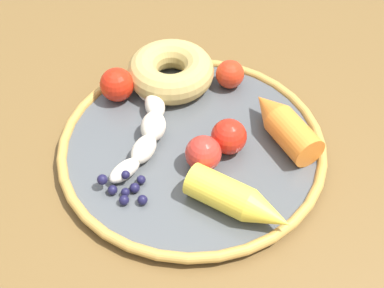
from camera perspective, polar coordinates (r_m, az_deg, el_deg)
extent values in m
cube|color=brown|center=(0.65, 2.03, -0.12)|extent=(1.10, 0.99, 0.03)
cube|color=brown|center=(1.35, -10.56, 8.22)|extent=(0.05, 0.05, 0.70)
cylinder|color=#494D4F|center=(0.62, 0.00, -0.38)|extent=(0.31, 0.31, 0.01)
torus|color=#BB8D3F|center=(0.61, 0.00, 0.00)|extent=(0.32, 0.32, 0.01)
ellipsoid|color=beige|center=(0.58, -7.53, -2.94)|extent=(0.03, 0.05, 0.02)
ellipsoid|color=beige|center=(0.59, -5.41, -0.58)|extent=(0.03, 0.04, 0.02)
ellipsoid|color=beige|center=(0.61, -4.34, 1.97)|extent=(0.04, 0.05, 0.03)
ellipsoid|color=beige|center=(0.64, -4.33, 4.08)|extent=(0.05, 0.05, 0.02)
ellipsoid|color=beige|center=(0.67, -5.27, 5.87)|extent=(0.05, 0.04, 0.02)
cylinder|color=orange|center=(0.61, 11.29, 0.90)|extent=(0.08, 0.07, 0.04)
cone|color=orange|center=(0.63, 8.47, 4.08)|extent=(0.06, 0.06, 0.04)
cylinder|color=yellow|center=(0.54, 3.10, -5.32)|extent=(0.07, 0.05, 0.04)
cone|color=yellow|center=(0.53, 8.63, -7.88)|extent=(0.05, 0.04, 0.04)
torus|color=tan|center=(0.68, -2.38, 8.13)|extent=(0.16, 0.16, 0.04)
sphere|color=#191638|center=(0.56, -7.44, -5.37)|extent=(0.01, 0.01, 0.01)
sphere|color=#191638|center=(0.56, -7.60, -6.23)|extent=(0.01, 0.01, 0.01)
sphere|color=#191638|center=(0.57, -5.70, -3.99)|extent=(0.01, 0.01, 0.01)
sphere|color=#191638|center=(0.57, -6.42, -4.90)|extent=(0.01, 0.01, 0.01)
sphere|color=#191638|center=(0.58, -8.55, -3.85)|extent=(0.01, 0.01, 0.01)
sphere|color=#191638|center=(0.57, -8.86, -5.09)|extent=(0.01, 0.01, 0.01)
sphere|color=#191638|center=(0.56, -5.55, -6.23)|extent=(0.01, 0.01, 0.01)
sphere|color=#191638|center=(0.57, -7.44, -3.42)|extent=(0.01, 0.01, 0.01)
sphere|color=#191638|center=(0.57, -9.98, -3.94)|extent=(0.01, 0.01, 0.01)
sphere|color=red|center=(0.57, 1.27, -1.07)|extent=(0.04, 0.04, 0.04)
sphere|color=red|center=(0.68, 4.26, 7.77)|extent=(0.04, 0.04, 0.04)
sphere|color=red|center=(0.59, 4.13, 0.83)|extent=(0.04, 0.04, 0.04)
sphere|color=red|center=(0.66, -8.37, 6.57)|extent=(0.04, 0.04, 0.04)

